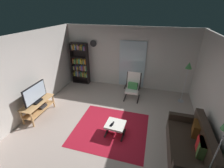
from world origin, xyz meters
TOP-DOWN VIEW (x-y plane):
  - ground_plane at (0.00, 0.00)m, footprint 7.02×7.02m
  - wall_back at (0.00, 2.90)m, footprint 5.60×0.06m
  - wall_left at (-2.70, 0.00)m, footprint 0.06×6.00m
  - wall_right at (2.70, 0.00)m, footprint 0.06×6.00m
  - glass_door_panel at (0.22, 2.83)m, footprint 1.10×0.01m
  - area_rug at (0.09, -0.02)m, footprint 2.12×1.94m
  - tv_stand at (-2.37, 0.00)m, footprint 0.47×1.16m
  - television at (-2.37, -0.01)m, footprint 0.20×0.92m
  - bookshelf_near_tv at (-2.12, 2.68)m, footprint 0.76×0.30m
  - leather_sofa at (2.17, -0.37)m, footprint 0.83×1.73m
  - lounge_armchair at (0.43, 1.95)m, footprint 0.56×0.65m
  - ottoman at (0.27, -0.16)m, footprint 0.55×0.51m
  - tv_remote at (0.21, -0.18)m, footprint 0.04×0.14m
  - cell_phone at (0.18, -0.24)m, footprint 0.10×0.15m
  - floor_lamp_by_shelf at (2.28, 2.15)m, footprint 0.22×0.22m
  - wall_clock at (-1.48, 2.82)m, footprint 0.29×0.03m

SIDE VIEW (x-z plane):
  - ground_plane at x=0.00m, z-range 0.00..0.00m
  - area_rug at x=0.09m, z-range 0.00..0.01m
  - ottoman at x=0.27m, z-range 0.12..0.48m
  - leather_sofa at x=2.17m, z-range -0.11..0.73m
  - tv_stand at x=-2.37m, z-range 0.08..0.61m
  - cell_phone at x=0.18m, z-range 0.36..0.37m
  - tv_remote at x=0.21m, z-range 0.36..0.38m
  - lounge_armchair at x=0.43m, z-range 0.02..1.05m
  - television at x=-2.37m, z-range 0.51..1.12m
  - bookshelf_near_tv at x=-2.12m, z-range 0.01..1.88m
  - glass_door_panel at x=0.22m, z-range 0.05..2.05m
  - wall_back at x=0.00m, z-range 0.00..2.60m
  - wall_left at x=-2.70m, z-range 0.00..2.60m
  - wall_right at x=2.70m, z-range 0.00..2.60m
  - floor_lamp_by_shelf at x=2.28m, z-range 0.52..2.09m
  - wall_clock at x=-1.48m, z-range 1.71..2.00m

